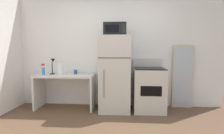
{
  "coord_description": "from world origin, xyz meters",
  "views": [
    {
      "loc": [
        0.27,
        -2.28,
        1.28
      ],
      "look_at": [
        0.03,
        1.1,
        0.96
      ],
      "focal_mm": 27.39,
      "sensor_mm": 36.0,
      "label": 1
    }
  ],
  "objects": [
    {
      "name": "desk",
      "position": [
        -1.02,
        1.37,
        0.53
      ],
      "size": [
        1.27,
        0.53,
        0.75
      ],
      "color": "silver",
      "rests_on": "ground"
    },
    {
      "name": "paper_towel_roll",
      "position": [
        -1.12,
        1.35,
        0.87
      ],
      "size": [
        0.11,
        0.11,
        0.24
      ],
      "primitive_type": "cylinder",
      "color": "white",
      "rests_on": "desk"
    },
    {
      "name": "refrigerator",
      "position": [
        0.09,
        1.31,
        0.79
      ],
      "size": [
        0.64,
        0.66,
        1.59
      ],
      "color": "beige",
      "rests_on": "ground"
    },
    {
      "name": "coffee_mug",
      "position": [
        -0.82,
        1.5,
        0.8
      ],
      "size": [
        0.08,
        0.08,
        0.09
      ],
      "primitive_type": "cylinder",
      "color": "#264C99",
      "rests_on": "desk"
    },
    {
      "name": "leaning_mirror",
      "position": [
        1.58,
        1.59,
        0.7
      ],
      "size": [
        0.44,
        0.03,
        1.4
      ],
      "color": "#C6B793",
      "rests_on": "ground"
    },
    {
      "name": "oven_range",
      "position": [
        0.8,
        1.33,
        0.47
      ],
      "size": [
        0.64,
        0.61,
        1.1
      ],
      "color": "beige",
      "rests_on": "ground"
    },
    {
      "name": "spray_bottle",
      "position": [
        -1.48,
        1.31,
        0.85
      ],
      "size": [
        0.06,
        0.06,
        0.25
      ],
      "color": "#2D8CEA",
      "rests_on": "desk"
    },
    {
      "name": "wall_back_white",
      "position": [
        0.0,
        1.7,
        1.3
      ],
      "size": [
        5.0,
        0.1,
        2.6
      ],
      "primitive_type": "cube",
      "color": "white",
      "rests_on": "ground"
    },
    {
      "name": "desk_lamp",
      "position": [
        -1.32,
        1.43,
        0.99
      ],
      "size": [
        0.14,
        0.12,
        0.35
      ],
      "color": "black",
      "rests_on": "desk"
    },
    {
      "name": "microwave",
      "position": [
        0.09,
        1.29,
        1.72
      ],
      "size": [
        0.46,
        0.35,
        0.26
      ],
      "color": "black",
      "rests_on": "refrigerator"
    }
  ]
}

